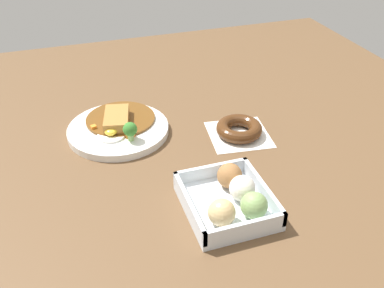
# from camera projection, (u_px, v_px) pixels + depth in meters

# --- Properties ---
(ground_plane) EXTENTS (1.60, 1.60, 0.00)m
(ground_plane) POSITION_uv_depth(u_px,v_px,m) (186.00, 162.00, 0.94)
(ground_plane) COLOR brown
(curry_plate) EXTENTS (0.24, 0.24, 0.06)m
(curry_plate) POSITION_uv_depth(u_px,v_px,m) (119.00, 128.00, 1.04)
(curry_plate) COLOR white
(curry_plate) RESTS_ON ground_plane
(donut_box) EXTENTS (0.18, 0.16, 0.06)m
(donut_box) POSITION_uv_depth(u_px,v_px,m) (232.00, 199.00, 0.80)
(donut_box) COLOR silver
(donut_box) RESTS_ON ground_plane
(chocolate_ring_donut) EXTENTS (0.16, 0.16, 0.03)m
(chocolate_ring_donut) POSITION_uv_depth(u_px,v_px,m) (239.00, 129.00, 1.03)
(chocolate_ring_donut) COLOR white
(chocolate_ring_donut) RESTS_ON ground_plane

